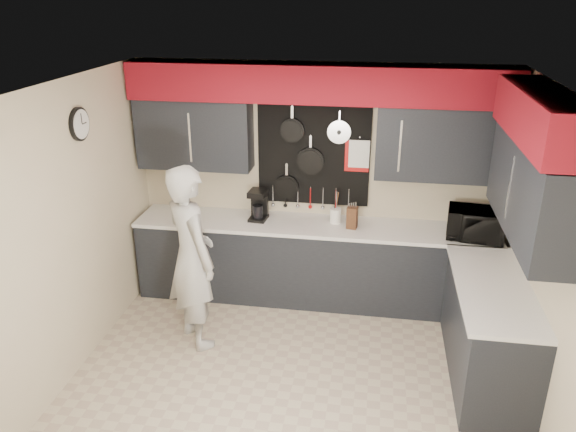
% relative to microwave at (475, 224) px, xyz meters
% --- Properties ---
extents(ground, '(4.00, 4.00, 0.00)m').
position_rel_microwave_xyz_m(ground, '(-1.66, -1.35, -1.07)').
color(ground, '#BAAC90').
rests_on(ground, ground).
extents(back_wall_assembly, '(4.00, 0.36, 2.60)m').
position_rel_microwave_xyz_m(back_wall_assembly, '(-1.65, 0.25, 0.94)').
color(back_wall_assembly, beige).
rests_on(back_wall_assembly, ground).
extents(right_wall_assembly, '(0.36, 3.50, 2.60)m').
position_rel_microwave_xyz_m(right_wall_assembly, '(0.20, -1.08, 0.87)').
color(right_wall_assembly, beige).
rests_on(right_wall_assembly, ground).
extents(left_wall_assembly, '(0.05, 3.50, 2.60)m').
position_rel_microwave_xyz_m(left_wall_assembly, '(-3.65, -1.33, 0.26)').
color(left_wall_assembly, beige).
rests_on(left_wall_assembly, ground).
extents(base_cabinets, '(3.95, 2.20, 0.92)m').
position_rel_microwave_xyz_m(base_cabinets, '(-1.17, -0.22, -0.62)').
color(base_cabinets, black).
rests_on(base_cabinets, ground).
extents(microwave, '(0.60, 0.44, 0.31)m').
position_rel_microwave_xyz_m(microwave, '(0.00, 0.00, 0.00)').
color(microwave, black).
rests_on(microwave, base_cabinets).
extents(knife_block, '(0.12, 0.12, 0.23)m').
position_rel_microwave_xyz_m(knife_block, '(-1.25, 0.06, -0.04)').
color(knife_block, '#3D1D13').
rests_on(knife_block, base_cabinets).
extents(utensil_crock, '(0.12, 0.12, 0.16)m').
position_rel_microwave_xyz_m(utensil_crock, '(-1.43, 0.18, -0.07)').
color(utensil_crock, white).
rests_on(utensil_crock, base_cabinets).
extents(coffee_maker, '(0.20, 0.24, 0.34)m').
position_rel_microwave_xyz_m(coffee_maker, '(-2.28, 0.15, 0.02)').
color(coffee_maker, black).
rests_on(coffee_maker, base_cabinets).
extents(person, '(0.78, 0.79, 1.83)m').
position_rel_microwave_xyz_m(person, '(-2.71, -0.89, -0.16)').
color(person, '#B7B7B5').
rests_on(person, ground).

